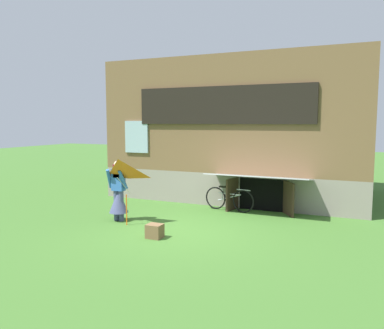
{
  "coord_description": "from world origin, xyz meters",
  "views": [
    {
      "loc": [
        4.09,
        -8.57,
        2.7
      ],
      "look_at": [
        -0.27,
        1.27,
        1.52
      ],
      "focal_mm": 36.32,
      "sensor_mm": 36.0,
      "label": 1
    }
  ],
  "objects_px": {
    "kite": "(118,176)",
    "person": "(118,196)",
    "wooden_crate": "(155,231)",
    "bicycle_silver": "(229,199)"
  },
  "relations": [
    {
      "from": "kite",
      "to": "bicycle_silver",
      "type": "height_order",
      "value": "kite"
    },
    {
      "from": "kite",
      "to": "wooden_crate",
      "type": "relative_size",
      "value": 4.57
    },
    {
      "from": "person",
      "to": "kite",
      "type": "xyz_separation_m",
      "value": [
        0.39,
        -0.55,
        0.64
      ]
    },
    {
      "from": "kite",
      "to": "bicycle_silver",
      "type": "bearing_deg",
      "value": 55.3
    },
    {
      "from": "bicycle_silver",
      "to": "wooden_crate",
      "type": "xyz_separation_m",
      "value": [
        -0.71,
        -3.35,
        -0.2
      ]
    },
    {
      "from": "person",
      "to": "wooden_crate",
      "type": "distance_m",
      "value": 2.04
    },
    {
      "from": "person",
      "to": "bicycle_silver",
      "type": "distance_m",
      "value": 3.38
    },
    {
      "from": "kite",
      "to": "person",
      "type": "bearing_deg",
      "value": 125.38
    },
    {
      "from": "wooden_crate",
      "to": "kite",
      "type": "bearing_deg",
      "value": 160.76
    },
    {
      "from": "kite",
      "to": "bicycle_silver",
      "type": "distance_m",
      "value": 3.66
    }
  ]
}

